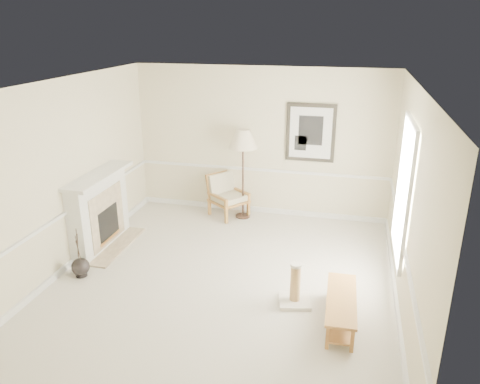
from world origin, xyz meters
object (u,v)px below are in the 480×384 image
armchair (226,193)px  floor_lamp (243,141)px  floor_vase (81,267)px  scratching_post (295,291)px  bench (341,306)px

armchair → floor_lamp: 1.15m
floor_vase → floor_lamp: bearing=56.5°
floor_lamp → scratching_post: bearing=-63.4°
floor_vase → floor_lamp: size_ratio=0.45×
floor_vase → armchair: 3.27m
armchair → bench: armchair is taller
floor_vase → armchair: armchair is taller
armchair → scratching_post: (1.76, -2.83, -0.26)m
floor_lamp → bench: 3.90m
bench → scratching_post: 0.70m
floor_vase → bench: size_ratio=0.64×
bench → scratching_post: size_ratio=2.06×
floor_lamp → floor_vase: bearing=-123.5°
floor_vase → scratching_post: 3.27m
armchair → bench: (2.38, -3.13, -0.21)m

